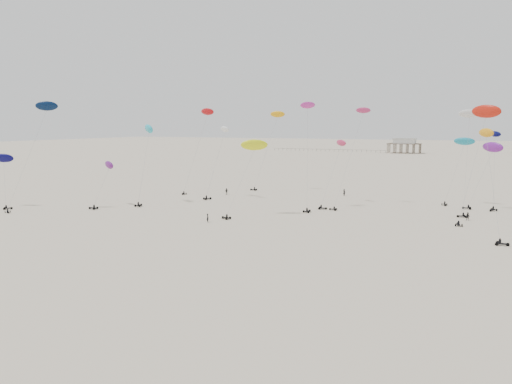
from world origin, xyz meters
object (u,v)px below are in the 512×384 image
at_px(pavilion_main, 404,147).
at_px(rig_9, 468,132).
at_px(rig_0, 461,152).
at_px(spectator_0, 208,222).

relative_size(pavilion_main, rig_9, 0.90).
bearing_deg(rig_0, spectator_0, 33.10).
height_order(pavilion_main, rig_0, rig_0).
distance_m(rig_0, rig_9, 10.08).
distance_m(pavilion_main, rig_9, 227.37).
height_order(pavilion_main, spectator_0, pavilion_main).
relative_size(rig_0, rig_9, 0.69).
height_order(rig_9, spectator_0, rig_9).
bearing_deg(pavilion_main, rig_0, -79.10).
xyz_separation_m(pavilion_main, spectator_0, (-1.94, -258.09, -4.22)).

